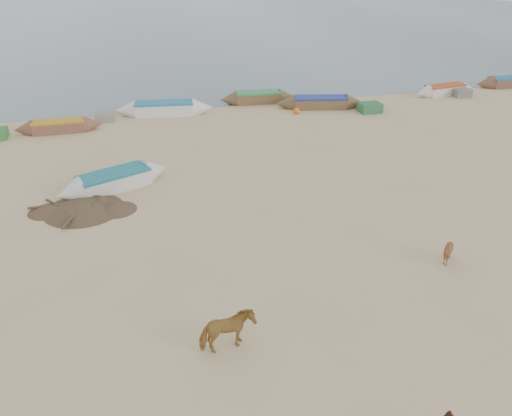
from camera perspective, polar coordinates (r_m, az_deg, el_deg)
The scene contains 8 objects.
ground at distance 17.22m, azimuth 3.46°, elevation -8.92°, with size 140.00×140.00×0.00m, color tan.
sea at distance 95.77m, azimuth -12.93°, elevation 20.72°, with size 160.00×160.00×0.00m, color slate.
cow_adult at distance 14.45m, azimuth -3.33°, elevation -13.92°, with size 0.72×1.57×1.33m, color olive.
calf_front at distance 19.36m, azimuth 21.05°, elevation -4.75°, with size 0.77×0.87×0.95m, color brown.
near_canoe at distance 24.76m, azimuth -15.88°, elevation 3.08°, with size 5.58×1.32×0.84m, color silver, non-canonical shape.
debris_pile at distance 23.16m, azimuth -19.14°, elevation 0.30°, with size 3.48×3.48×0.44m, color brown.
waterline_canoes at distance 35.71m, azimuth -5.97°, elevation 11.41°, with size 56.99×4.73×0.90m.
beach_clutter at distance 34.81m, azimuth -0.75°, elevation 10.93°, with size 43.82×3.85×0.64m.
Camera 1 is at (-4.55, -13.11, 10.20)m, focal length 35.00 mm.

